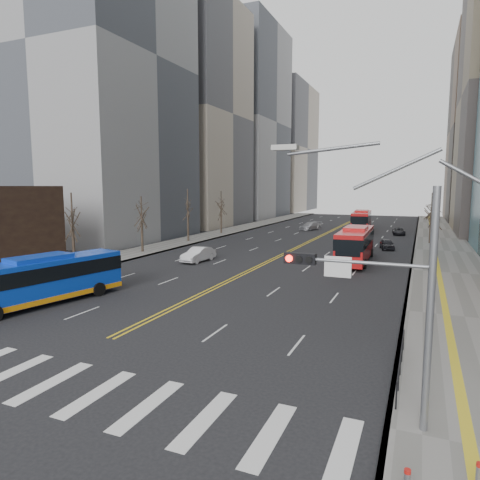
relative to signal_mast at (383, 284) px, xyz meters
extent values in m
plane|color=black|center=(-13.77, -2.00, -4.86)|extent=(220.00, 220.00, 0.00)
cube|color=slate|center=(3.73, 43.00, -4.78)|extent=(7.00, 130.00, 0.15)
cube|color=slate|center=(-30.27, 43.00, -4.78)|extent=(5.00, 130.00, 0.15)
cube|color=silver|center=(-14.95, -2.00, -4.85)|extent=(0.70, 4.00, 0.01)
cube|color=silver|center=(-12.58, -2.00, -4.85)|extent=(0.70, 4.00, 0.01)
cube|color=silver|center=(-10.22, -2.00, -4.85)|extent=(0.70, 4.00, 0.01)
cube|color=silver|center=(-7.86, -2.00, -4.85)|extent=(0.70, 4.00, 0.01)
cube|color=silver|center=(-5.49, -2.00, -4.85)|extent=(0.70, 4.00, 0.01)
cube|color=silver|center=(-3.13, -2.00, -4.85)|extent=(0.70, 4.00, 0.01)
cube|color=silver|center=(-0.77, -2.00, -4.85)|extent=(0.70, 4.00, 0.01)
cube|color=gold|center=(-13.97, 53.00, -4.85)|extent=(0.15, 100.00, 0.01)
cube|color=gold|center=(-13.57, 53.00, -4.85)|extent=(0.15, 100.00, 0.01)
cube|color=gray|center=(-44.77, 38.00, 21.14)|extent=(22.00, 24.00, 52.00)
cube|color=#A49784|center=(-44.77, 64.00, 17.14)|extent=(22.00, 22.00, 44.00)
cube|color=gray|center=(-43.77, 91.00, 19.14)|extent=(20.00, 26.00, 48.00)
cube|color=#A49784|center=(-42.77, 123.00, 15.14)|extent=(18.00, 30.00, 40.00)
cylinder|color=gray|center=(1.43, 0.00, -0.86)|extent=(0.24, 0.24, 8.00)
cylinder|color=gray|center=(-0.82, 0.00, 0.64)|extent=(4.50, 0.12, 0.12)
cube|color=black|center=(-2.77, 0.00, 0.64)|extent=(1.10, 0.28, 0.38)
cylinder|color=#FF190C|center=(-3.12, -0.16, 0.64)|extent=(0.24, 0.08, 0.24)
cylinder|color=black|center=(-2.77, -0.16, 0.64)|extent=(0.24, 0.08, 0.24)
cylinder|color=black|center=(-2.42, -0.16, 0.64)|extent=(0.24, 0.08, 0.24)
cube|color=silver|center=(-1.47, 0.00, 0.44)|extent=(0.90, 0.06, 0.70)
cube|color=#999993|center=(-3.37, 0.00, 4.44)|extent=(0.90, 0.35, 0.18)
cube|color=black|center=(0.53, 4.00, -3.71)|extent=(0.04, 6.00, 0.04)
cylinder|color=black|center=(0.53, 1.00, -4.21)|extent=(0.06, 0.06, 1.00)
cylinder|color=black|center=(0.53, 2.50, -4.21)|extent=(0.06, 0.06, 1.00)
cylinder|color=black|center=(0.53, 4.00, -4.21)|extent=(0.06, 0.06, 1.00)
cylinder|color=black|center=(0.53, 5.50, -4.21)|extent=(0.06, 0.06, 1.00)
cylinder|color=black|center=(0.53, 7.00, -4.21)|extent=(0.06, 0.06, 1.00)
cylinder|color=#B2140F|center=(1.03, -3.50, -3.98)|extent=(0.17, 0.17, 0.10)
cylinder|color=gray|center=(2.73, -2.50, -4.36)|extent=(0.16, 0.16, 0.70)
cylinder|color=#B2140F|center=(2.73, -2.50, -3.98)|extent=(0.17, 0.17, 0.10)
cylinder|color=#2E231C|center=(-29.77, 17.00, -2.91)|extent=(0.28, 0.28, 3.90)
cylinder|color=#2E231C|center=(-29.77, 28.00, -3.06)|extent=(0.28, 0.28, 3.60)
cylinder|color=#2E231C|center=(-29.77, 39.00, -2.86)|extent=(0.28, 0.28, 4.00)
cylinder|color=#2E231C|center=(-29.77, 50.00, -2.96)|extent=(0.28, 0.28, 3.80)
cylinder|color=#2E231C|center=(2.23, 38.00, -3.11)|extent=(0.28, 0.28, 3.50)
cylinder|color=#2E231C|center=(2.23, 50.00, -2.98)|extent=(0.28, 0.28, 3.75)
cube|color=#0D3CC8|center=(-22.34, 6.39, -3.14)|extent=(4.70, 11.78, 2.73)
cube|color=black|center=(-22.34, 6.39, -2.60)|extent=(4.76, 11.81, 0.98)
cube|color=#0D3CC8|center=(-22.34, 6.39, -1.68)|extent=(2.70, 4.34, 0.40)
cube|color=orange|center=(-22.34, 6.39, -4.31)|extent=(4.76, 11.81, 0.35)
cylinder|color=black|center=(-22.77, 10.24, -4.36)|extent=(0.50, 1.04, 1.00)
cylinder|color=black|center=(-20.42, 9.75, -4.36)|extent=(0.50, 1.04, 1.00)
cube|color=#AE1213|center=(-5.25, 31.66, -2.95)|extent=(2.98, 11.94, 3.11)
cube|color=black|center=(-5.25, 31.66, -2.36)|extent=(3.04, 11.96, 1.11)
cube|color=#AE1213|center=(-5.25, 31.66, -1.30)|extent=(2.26, 4.21, 0.40)
cylinder|color=black|center=(-6.51, 27.83, -4.36)|extent=(0.32, 1.01, 1.00)
cylinder|color=black|center=(-3.81, 27.89, -4.36)|extent=(0.32, 1.01, 1.00)
cylinder|color=black|center=(-6.69, 35.43, -4.36)|extent=(0.32, 1.01, 1.00)
cylinder|color=black|center=(-3.99, 35.49, -4.36)|extent=(0.32, 1.01, 1.00)
cube|color=#AE1213|center=(-8.70, 63.24, -2.93)|extent=(3.51, 12.17, 3.15)
cube|color=black|center=(-8.70, 63.24, -2.34)|extent=(3.57, 12.20, 1.12)
cube|color=#AE1213|center=(-8.70, 63.24, -1.26)|extent=(2.46, 4.34, 0.40)
cylinder|color=black|center=(-9.81, 59.31, -4.36)|extent=(0.36, 1.02, 1.00)
cylinder|color=black|center=(-7.08, 59.49, -4.36)|extent=(0.36, 1.02, 1.00)
cylinder|color=black|center=(-10.31, 66.99, -4.36)|extent=(0.36, 1.02, 1.00)
cylinder|color=black|center=(-7.59, 67.17, -4.36)|extent=(0.36, 1.02, 1.00)
imported|color=silver|center=(-20.65, 25.30, -4.09)|extent=(2.07, 4.79, 1.53)
imported|color=black|center=(-2.84, 42.51, -4.21)|extent=(2.26, 4.04, 1.30)
imported|color=#9E9EA3|center=(-17.64, 62.34, -4.11)|extent=(3.66, 5.53, 1.49)
imported|color=black|center=(-2.30, 60.42, -4.29)|extent=(2.31, 4.28, 1.14)
camera|label=1|loc=(1.05, -14.26, 3.14)|focal=32.00mm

